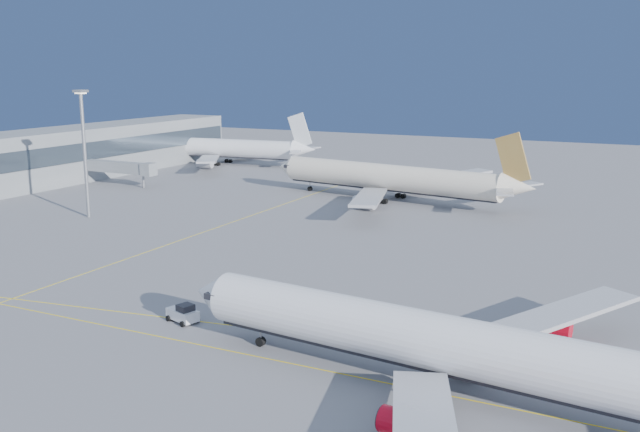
{
  "coord_description": "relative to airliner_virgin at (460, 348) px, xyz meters",
  "views": [
    {
      "loc": [
        42.12,
        -79.13,
        32.28
      ],
      "look_at": [
        -11.28,
        29.43,
        7.0
      ],
      "focal_mm": 40.0,
      "sensor_mm": 36.0,
      "label": 1
    }
  ],
  "objects": [
    {
      "name": "airliner_third",
      "position": [
        -118.94,
        136.08,
        0.4
      ],
      "size": [
        67.48,
        61.9,
        18.09
      ],
      "rotation": [
        0.0,
        0.0,
        0.1
      ],
      "color": "white",
      "rests_on": "ground"
    },
    {
      "name": "airliner_virgin",
      "position": [
        0.0,
        0.0,
        0.0
      ],
      "size": [
        68.25,
        61.0,
        16.83
      ],
      "rotation": [
        0.0,
        0.0,
        -0.1
      ],
      "color": "white",
      "rests_on": "ground"
    },
    {
      "name": "jet_bridge",
      "position": [
        -118.46,
        85.63,
        0.1
      ],
      "size": [
        23.6,
        3.6,
        6.9
      ],
      "color": "gray",
      "rests_on": "ground"
    },
    {
      "name": "terminal",
      "position": [
        -140.29,
        98.63,
        2.44
      ],
      "size": [
        18.4,
        110.0,
        15.0
      ],
      "color": "gray",
      "rests_on": "ground"
    },
    {
      "name": "taxiway_lines",
      "position": [
        -40.07,
        19.98,
        -5.07
      ],
      "size": [
        118.86,
        140.0,
        0.02
      ],
      "color": "yellow",
      "rests_on": "ground"
    },
    {
      "name": "light_mast",
      "position": [
        -96.61,
        49.64,
        11.23
      ],
      "size": [
        2.39,
        2.39,
        27.63
      ],
      "color": "gray",
      "rests_on": "ground"
    },
    {
      "name": "ground",
      "position": [
        -25.36,
        13.63,
        -5.08
      ],
      "size": [
        500.0,
        500.0,
        0.0
      ],
      "primitive_type": "plane",
      "color": "slate",
      "rests_on": "ground"
    },
    {
      "name": "pushback_tug",
      "position": [
        -37.67,
        5.12,
        -3.92
      ],
      "size": [
        4.87,
        3.73,
        2.48
      ],
      "rotation": [
        0.0,
        0.0,
        -0.3
      ],
      "color": "white",
      "rests_on": "ground"
    },
    {
      "name": "airliner_etihad",
      "position": [
        -43.18,
        97.29,
        0.58
      ],
      "size": [
        71.07,
        64.99,
        18.59
      ],
      "rotation": [
        0.0,
        0.0,
        -0.16
      ],
      "color": "silver",
      "rests_on": "ground"
    }
  ]
}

